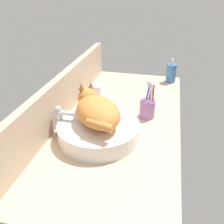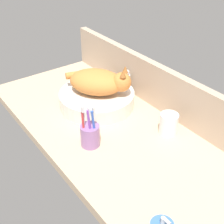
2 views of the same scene
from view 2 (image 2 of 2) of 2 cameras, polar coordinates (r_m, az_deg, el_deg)
The scene contains 7 objects.
ground_plane at distance 136.71cm, azimuth -0.46°, elevation -3.32°, with size 130.33×59.52×4.00cm, color #D1B28E.
backsplash_panel at distance 145.39cm, azimuth 8.52°, elevation 4.57°, with size 130.33×3.60×20.92cm, color tan.
sink_basin at distance 147.97cm, azimuth -2.78°, elevation 2.42°, with size 35.38×35.38×7.21cm, color silver.
cat at distance 143.05cm, azimuth -2.34°, elevation 5.57°, with size 30.13×28.92×14.00cm.
faucet at distance 154.84cm, azimuth 2.33°, elevation 5.52°, with size 3.60×11.81×13.60cm.
toothbrush_cup at distance 122.87cm, azimuth -4.07°, elevation -4.11°, with size 7.66×7.66×18.67cm.
water_glass at distance 131.71cm, azimuth 10.29°, elevation -2.37°, with size 7.62×7.62×9.17cm.
Camera 2 is at (88.83, -63.64, 80.15)cm, focal length 50.00 mm.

